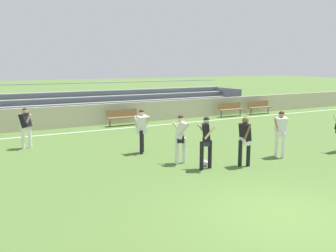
{
  "coord_description": "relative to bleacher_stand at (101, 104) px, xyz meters",
  "views": [
    {
      "loc": [
        -6.06,
        -5.62,
        3.35
      ],
      "look_at": [
        0.51,
        6.25,
        1.08
      ],
      "focal_mm": 39.22,
      "sensor_mm": 36.0,
      "label": 1
    }
  ],
  "objects": [
    {
      "name": "player_dark_wide_right",
      "position": [
        0.47,
        -13.13,
        0.1
      ],
      "size": [
        0.4,
        0.48,
        1.66
      ],
      "color": "black",
      "rests_on": "ground"
    },
    {
      "name": "player_white_deep_cover",
      "position": [
        -1.73,
        -9.79,
        0.11
      ],
      "size": [
        0.44,
        0.55,
        1.68
      ],
      "color": "black",
      "rests_on": "ground"
    },
    {
      "name": "field_line_sideline",
      "position": [
        -1.43,
        -4.23,
        -0.89
      ],
      "size": [
        44.0,
        0.12,
        0.01
      ],
      "primitive_type": "cube",
      "color": "white",
      "rests_on": "ground"
    },
    {
      "name": "bench_far_right",
      "position": [
        0.08,
        -3.36,
        -0.35
      ],
      "size": [
        1.8,
        0.4,
        0.9
      ],
      "color": "olive",
      "rests_on": "ground"
    },
    {
      "name": "bleacher_stand",
      "position": [
        0.0,
        0.0,
        0.0
      ],
      "size": [
        20.09,
        3.4,
        2.19
      ],
      "color": "#9EA3AD",
      "rests_on": "ground"
    },
    {
      "name": "sideline_wall",
      "position": [
        -1.43,
        -2.6,
        -0.3
      ],
      "size": [
        48.0,
        0.16,
        1.18
      ],
      "primitive_type": "cube",
      "color": "beige",
      "rests_on": "ground"
    },
    {
      "name": "bench_near_wall_gap",
      "position": [
        10.16,
        -3.36,
        -0.35
      ],
      "size": [
        1.8,
        0.4,
        0.9
      ],
      "color": "olive",
      "rests_on": "ground"
    },
    {
      "name": "ground_plane",
      "position": [
        -1.43,
        -16.66,
        -0.89
      ],
      "size": [
        160.0,
        160.0,
        0.0
      ],
      "primitive_type": "plane",
      "color": "#4C6B30"
    },
    {
      "name": "player_dark_on_ball",
      "position": [
        -0.84,
        -12.78,
        0.13
      ],
      "size": [
        0.49,
        0.69,
        1.71
      ],
      "color": "black",
      "rests_on": "ground"
    },
    {
      "name": "player_white_dropping_back",
      "position": [
        2.44,
        -12.8,
        0.12
      ],
      "size": [
        0.65,
        0.47,
        1.7
      ],
      "color": "white",
      "rests_on": "ground"
    },
    {
      "name": "bench_centre_sideline",
      "position": [
        7.66,
        -3.36,
        -0.35
      ],
      "size": [
        1.8,
        0.4,
        0.9
      ],
      "color": "olive",
      "rests_on": "ground"
    },
    {
      "name": "soccer_ball",
      "position": [
        -0.69,
        -12.52,
        -0.78
      ],
      "size": [
        0.22,
        0.22,
        0.22
      ],
      "primitive_type": "sphere",
      "color": "white",
      "rests_on": "ground"
    },
    {
      "name": "player_dark_overlapping",
      "position": [
        -5.47,
        -6.79,
        0.09
      ],
      "size": [
        0.53,
        0.67,
        1.65
      ],
      "color": "white",
      "rests_on": "ground"
    },
    {
      "name": "player_white_wide_left",
      "position": [
        -1.2,
        -11.79,
        0.1
      ],
      "size": [
        0.51,
        0.65,
        1.67
      ],
      "color": "white",
      "rests_on": "ground"
    }
  ]
}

